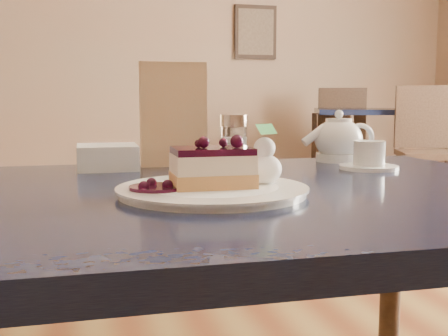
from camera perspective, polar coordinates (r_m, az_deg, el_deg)
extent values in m
cube|color=#9F7357|center=(5.75, -14.64, 12.72)|extent=(8.00, 0.02, 3.00)
cube|color=black|center=(6.03, 3.23, 13.62)|extent=(0.45, 0.03, 0.55)
cube|color=black|center=(0.92, -1.89, -3.46)|extent=(1.24, 0.84, 0.04)
cylinder|color=black|center=(1.54, 16.45, -14.22)|extent=(0.05, 0.05, 0.73)
cylinder|color=white|center=(0.86, -1.19, -2.34)|extent=(0.29, 0.29, 0.01)
cube|color=#C7864B|center=(0.86, -1.19, -1.21)|extent=(0.12, 0.09, 0.02)
cube|color=#FFE6C4|center=(0.86, -1.20, 0.48)|extent=(0.12, 0.09, 0.03)
cube|color=black|center=(0.86, -1.20, 1.77)|extent=(0.12, 0.08, 0.01)
ellipsoid|color=white|center=(0.89, 4.11, -0.12)|extent=(0.06, 0.06, 0.05)
cylinder|color=black|center=(0.84, -6.89, -2.01)|extent=(0.08, 0.08, 0.01)
cylinder|color=white|center=(1.21, 14.50, 0.08)|extent=(0.12, 0.12, 0.01)
cylinder|color=white|center=(1.21, 14.54, 1.47)|extent=(0.07, 0.07, 0.05)
ellipsoid|color=white|center=(1.34, 11.53, 2.70)|extent=(0.11, 0.11, 0.10)
cylinder|color=white|center=(1.34, 11.59, 4.99)|extent=(0.06, 0.06, 0.01)
cylinder|color=white|center=(1.31, 8.54, 2.66)|extent=(0.06, 0.02, 0.05)
cube|color=beige|center=(1.23, -5.17, 5.43)|extent=(0.14, 0.03, 0.23)
cylinder|color=white|center=(1.22, 1.00, 2.21)|extent=(0.06, 0.06, 0.09)
cylinder|color=silver|center=(1.22, 1.01, 4.85)|extent=(0.06, 0.06, 0.03)
cube|color=white|center=(1.20, -11.76, 1.10)|extent=(0.12, 0.12, 0.05)
cube|color=black|center=(5.16, 15.50, 5.58)|extent=(1.34, 1.21, 0.04)
cylinder|color=black|center=(4.66, 12.61, 0.45)|extent=(0.05, 0.05, 0.78)
cylinder|color=black|center=(5.15, 21.75, 0.74)|extent=(0.05, 0.05, 0.78)
cylinder|color=black|center=(5.29, 9.11, 1.31)|extent=(0.05, 0.05, 0.78)
cylinder|color=black|center=(5.72, 17.58, 1.50)|extent=(0.05, 0.05, 0.78)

